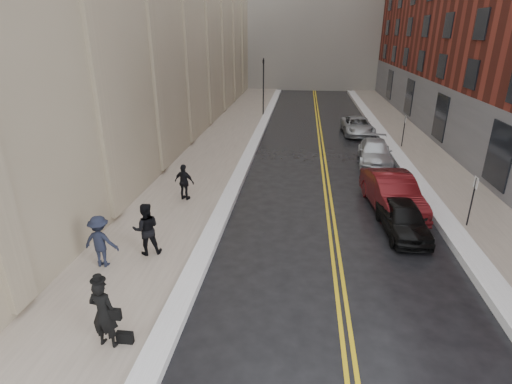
% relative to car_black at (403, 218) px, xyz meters
% --- Properties ---
extents(ground, '(160.00, 160.00, 0.00)m').
position_rel_car_black_xyz_m(ground, '(-5.20, -7.32, -0.65)').
color(ground, black).
rests_on(ground, ground).
extents(sidewalk_left, '(4.00, 64.00, 0.15)m').
position_rel_car_black_xyz_m(sidewalk_left, '(-9.70, 8.68, -0.57)').
color(sidewalk_left, gray).
rests_on(sidewalk_left, ground).
extents(sidewalk_right, '(3.00, 64.00, 0.15)m').
position_rel_car_black_xyz_m(sidewalk_right, '(3.80, 8.68, -0.57)').
color(sidewalk_right, gray).
rests_on(sidewalk_right, ground).
extents(lane_stripe_a, '(0.12, 64.00, 0.01)m').
position_rel_car_black_xyz_m(lane_stripe_a, '(-2.82, 8.68, -0.64)').
color(lane_stripe_a, gold).
rests_on(lane_stripe_a, ground).
extents(lane_stripe_b, '(0.12, 64.00, 0.01)m').
position_rel_car_black_xyz_m(lane_stripe_b, '(-2.58, 8.68, -0.64)').
color(lane_stripe_b, gold).
rests_on(lane_stripe_b, ground).
extents(snow_ridge_left, '(0.70, 60.80, 0.26)m').
position_rel_car_black_xyz_m(snow_ridge_left, '(-7.40, 8.68, -0.52)').
color(snow_ridge_left, white).
rests_on(snow_ridge_left, ground).
extents(snow_ridge_right, '(0.85, 60.80, 0.30)m').
position_rel_car_black_xyz_m(snow_ridge_right, '(1.95, 8.68, -0.50)').
color(snow_ridge_right, white).
rests_on(snow_ridge_right, ground).
extents(traffic_signal, '(0.18, 0.15, 5.20)m').
position_rel_car_black_xyz_m(traffic_signal, '(-7.80, 22.68, 2.44)').
color(traffic_signal, black).
rests_on(traffic_signal, ground).
extents(parking_sign_near, '(0.06, 0.35, 2.23)m').
position_rel_car_black_xyz_m(parking_sign_near, '(2.70, 0.68, 0.71)').
color(parking_sign_near, black).
rests_on(parking_sign_near, ground).
extents(parking_sign_far, '(0.06, 0.35, 2.23)m').
position_rel_car_black_xyz_m(parking_sign_far, '(2.70, 12.68, 0.71)').
color(parking_sign_far, black).
rests_on(parking_sign_far, ground).
extents(car_black, '(1.75, 3.88, 1.29)m').
position_rel_car_black_xyz_m(car_black, '(0.00, 0.00, 0.00)').
color(car_black, black).
rests_on(car_black, ground).
extents(car_maroon, '(2.31, 5.08, 1.62)m').
position_rel_car_black_xyz_m(car_maroon, '(0.00, 2.27, 0.16)').
color(car_maroon, '#4E0E11').
rests_on(car_maroon, ground).
extents(car_silver_near, '(2.28, 4.75, 1.34)m').
position_rel_car_black_xyz_m(car_silver_near, '(0.33, 9.19, 0.02)').
color(car_silver_near, '#B8BCC0').
rests_on(car_silver_near, ground).
extents(car_silver_far, '(2.38, 4.79, 1.31)m').
position_rel_car_black_xyz_m(car_silver_far, '(0.13, 16.46, 0.01)').
color(car_silver_far, '#A6A9AE').
rests_on(car_silver_far, ground).
extents(pedestrian_main, '(0.74, 0.52, 1.90)m').
position_rel_car_black_xyz_m(pedestrian_main, '(-8.70, -7.31, 0.45)').
color(pedestrian_main, black).
rests_on(pedestrian_main, sidewalk_left).
extents(pedestrian_a, '(1.12, 1.00, 1.90)m').
position_rel_car_black_xyz_m(pedestrian_a, '(-9.31, -2.91, 0.45)').
color(pedestrian_a, black).
rests_on(pedestrian_a, sidewalk_left).
extents(pedestrian_b, '(1.20, 0.73, 1.80)m').
position_rel_car_black_xyz_m(pedestrian_b, '(-10.52, -3.84, 0.40)').
color(pedestrian_b, black).
rests_on(pedestrian_b, sidewalk_left).
extents(pedestrian_c, '(1.07, 0.66, 1.70)m').
position_rel_car_black_xyz_m(pedestrian_c, '(-9.38, 1.99, 0.35)').
color(pedestrian_c, black).
rests_on(pedestrian_c, sidewalk_left).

